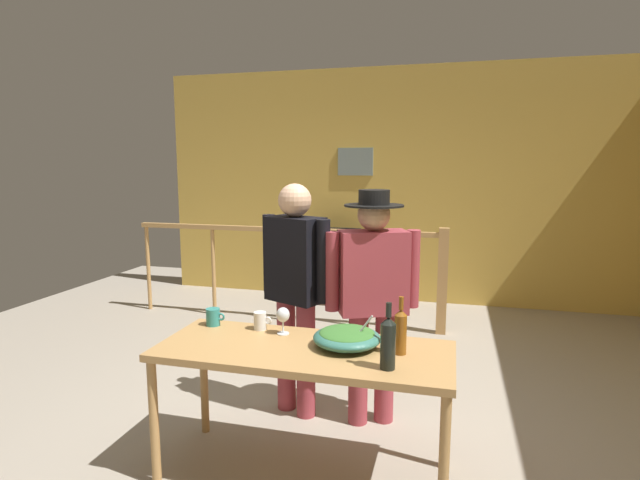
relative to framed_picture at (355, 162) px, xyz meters
The scene contains 15 objects.
ground_plane 3.75m from the framed_picture, 81.94° to the right, with size 8.69×8.69×0.00m, color #9E9384.
back_wall 0.56m from the framed_picture, ahead, with size 5.96×0.10×2.90m, color gold.
framed_picture is the anchor object (origin of this frame).
stair_railing 1.56m from the framed_picture, 89.94° to the right, with size 3.49×0.10×1.09m.
tv_console 1.56m from the framed_picture, 125.07° to the right, with size 0.90×0.40×0.46m, color #38281E.
flat_screen_tv 1.08m from the framed_picture, 122.32° to the right, with size 0.68×0.12×0.49m.
serving_table 3.97m from the framed_picture, 83.15° to the right, with size 1.59×0.64×0.75m.
salad_bowl 3.90m from the framed_picture, 79.67° to the right, with size 0.37×0.37×0.19m.
wine_glass 3.74m from the framed_picture, 85.62° to the right, with size 0.08×0.08×0.16m.
wine_bottle_dark 4.16m from the framed_picture, 76.79° to the right, with size 0.07×0.07×0.33m.
wine_bottle_amber 3.97m from the framed_picture, 75.52° to the right, with size 0.06×0.06×0.31m.
mug_white 3.70m from the framed_picture, 88.08° to the right, with size 0.11×0.08×0.11m.
mug_teal 3.70m from the framed_picture, 93.01° to the right, with size 0.12×0.08×0.11m.
person_standing_left 3.22m from the framed_picture, 86.47° to the right, with size 0.53×0.35×1.60m.
person_standing_right 3.29m from the framed_picture, 76.95° to the right, with size 0.58×0.38×1.57m.
Camera 1 is at (0.74, -2.99, 1.73)m, focal length 28.19 mm.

